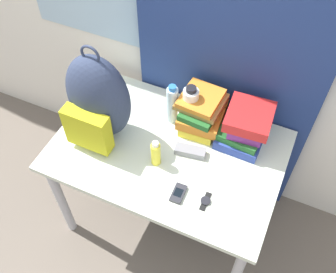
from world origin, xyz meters
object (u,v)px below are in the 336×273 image
at_px(sports_bottle, 190,107).
at_px(sunscreen_bottle, 156,153).
at_px(water_bottle, 172,104).
at_px(wristwatch, 206,201).
at_px(sunglasses_case, 190,151).
at_px(book_stack_left, 202,111).
at_px(backpack, 98,100).
at_px(cell_phone, 178,193).
at_px(book_stack_center, 246,125).

relative_size(sports_bottle, sunscreen_bottle, 1.66).
bearing_deg(water_bottle, wristwatch, -48.89).
distance_m(water_bottle, wristwatch, 0.52).
xyz_separation_m(water_bottle, sunglasses_case, (0.17, -0.17, -0.10)).
height_order(sports_bottle, sunglasses_case, sports_bottle).
distance_m(book_stack_left, sunglasses_case, 0.22).
bearing_deg(wristwatch, backpack, 165.27).
distance_m(water_bottle, sports_bottle, 0.09).
relative_size(book_stack_left, sunglasses_case, 1.69).
bearing_deg(cell_phone, book_stack_center, 69.02).
bearing_deg(water_bottle, cell_phone, -62.39).
relative_size(book_stack_center, water_bottle, 1.20).
height_order(book_stack_left, cell_phone, book_stack_left).
bearing_deg(book_stack_center, sunglasses_case, -135.39).
distance_m(sports_bottle, sunscreen_bottle, 0.30).
height_order(backpack, cell_phone, backpack).
distance_m(cell_phone, wristwatch, 0.13).
relative_size(backpack, cell_phone, 5.45).
height_order(water_bottle, cell_phone, water_bottle).
relative_size(water_bottle, sunscreen_bottle, 1.56).
bearing_deg(sports_bottle, sunglasses_case, -66.09).
distance_m(backpack, wristwatch, 0.68).
bearing_deg(sunscreen_bottle, book_stack_left, 71.45).
distance_m(backpack, cell_phone, 0.57).
bearing_deg(water_bottle, sunscreen_bottle, -81.66).
relative_size(backpack, book_stack_center, 1.88).
xyz_separation_m(water_bottle, sports_bottle, (0.09, 0.01, 0.01)).
height_order(backpack, book_stack_left, backpack).
bearing_deg(sunglasses_case, cell_phone, -80.66).
distance_m(backpack, book_stack_center, 0.72).
relative_size(book_stack_left, sports_bottle, 1.03).
xyz_separation_m(backpack, sunscreen_bottle, (0.32, -0.06, -0.16)).
xyz_separation_m(cell_phone, wristwatch, (0.13, 0.02, -0.00)).
bearing_deg(sunglasses_case, sunscreen_bottle, -138.05).
bearing_deg(backpack, book_stack_left, 30.97).
xyz_separation_m(backpack, cell_phone, (0.49, -0.18, -0.22)).
bearing_deg(wristwatch, sunglasses_case, 126.94).
distance_m(water_bottle, sunscreen_bottle, 0.29).
xyz_separation_m(book_stack_left, book_stack_center, (0.23, 0.00, 0.00)).
distance_m(cell_phone, sunglasses_case, 0.24).
relative_size(sunscreen_bottle, cell_phone, 1.55).
distance_m(book_stack_center, wristwatch, 0.44).
distance_m(backpack, sunglasses_case, 0.51).
height_order(backpack, sunscreen_bottle, backpack).
distance_m(book_stack_left, sports_bottle, 0.07).
bearing_deg(cell_phone, book_stack_left, 97.94).
bearing_deg(book_stack_left, backpack, -149.03).
xyz_separation_m(backpack, wristwatch, (0.62, -0.16, -0.23)).
height_order(backpack, wristwatch, backpack).
distance_m(book_stack_center, sunscreen_bottle, 0.47).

